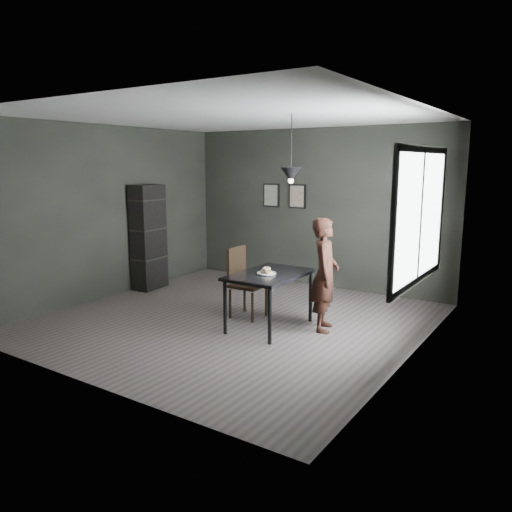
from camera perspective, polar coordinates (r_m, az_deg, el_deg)
The scene contains 13 objects.
ground at distance 7.15m, azimuth -2.58°, elevation -7.28°, with size 5.00×5.00×0.00m, color #3A3432.
back_wall at distance 8.98m, azimuth 6.78°, elevation 5.45°, with size 5.00×0.10×2.80m, color black.
ceiling at distance 6.83m, azimuth -2.79°, elevation 15.67°, with size 5.00×5.00×0.02m.
window_assembly at distance 5.93m, azimuth 18.27°, elevation 4.32°, with size 0.04×1.96×1.56m.
cafe_table at distance 6.65m, azimuth 1.56°, elevation -2.64°, with size 0.80×1.20×0.75m.
white_plate at distance 6.58m, azimuth 1.21°, elevation -2.03°, with size 0.23×0.23×0.01m, color white.
donut_pile at distance 6.57m, azimuth 1.21°, elevation -1.70°, with size 0.20×0.15×0.09m.
woman at distance 6.61m, azimuth 7.87°, elevation -2.11°, with size 0.55×0.36×1.50m, color black.
wood_chair at distance 7.17m, azimuth -1.50°, elevation -2.46°, with size 0.45×0.45×1.01m.
shelf_unit at distance 8.93m, azimuth -12.19°, elevation 2.10°, with size 0.34×0.61×1.82m, color black.
pendant_lamp at distance 6.43m, azimuth 4.02°, elevation 9.30°, with size 0.28×0.28×0.86m.
framed_print_left at distance 9.38m, azimuth 1.76°, elevation 6.96°, with size 0.34×0.04×0.44m.
framed_print_right at distance 9.10m, azimuth 4.73°, elevation 6.82°, with size 0.34×0.04×0.44m.
Camera 1 is at (4.01, -5.50, 2.19)m, focal length 35.00 mm.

